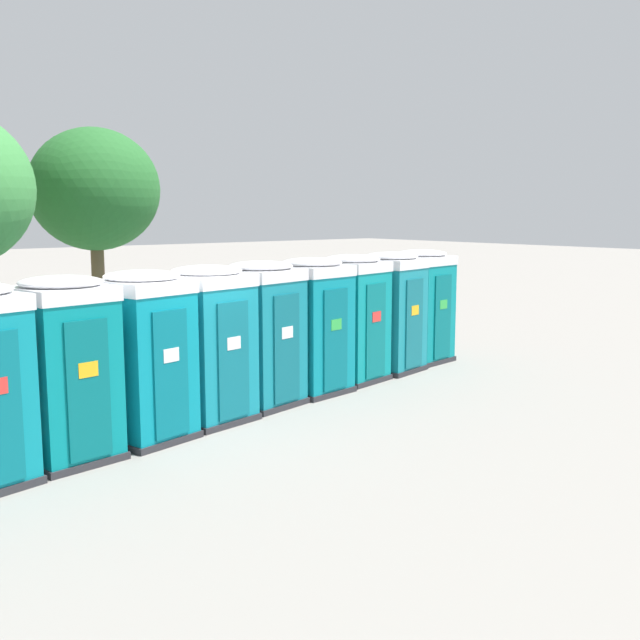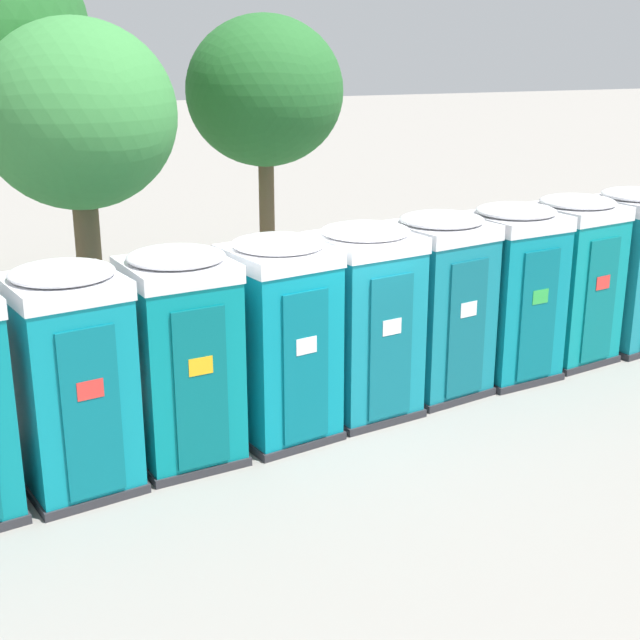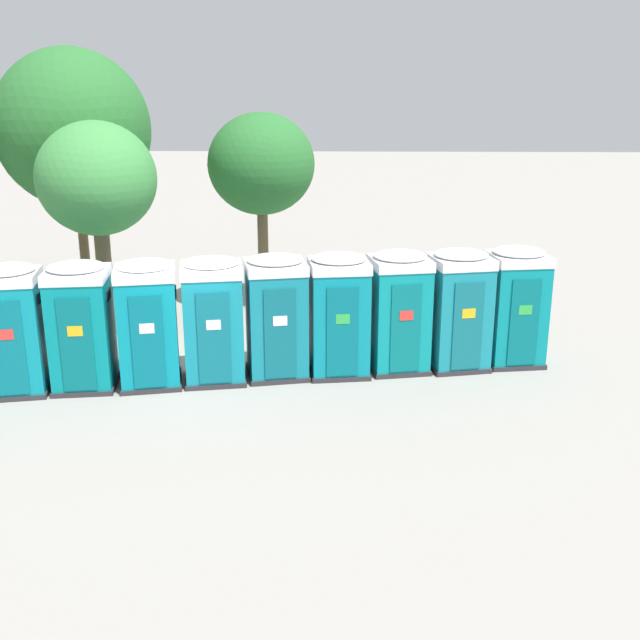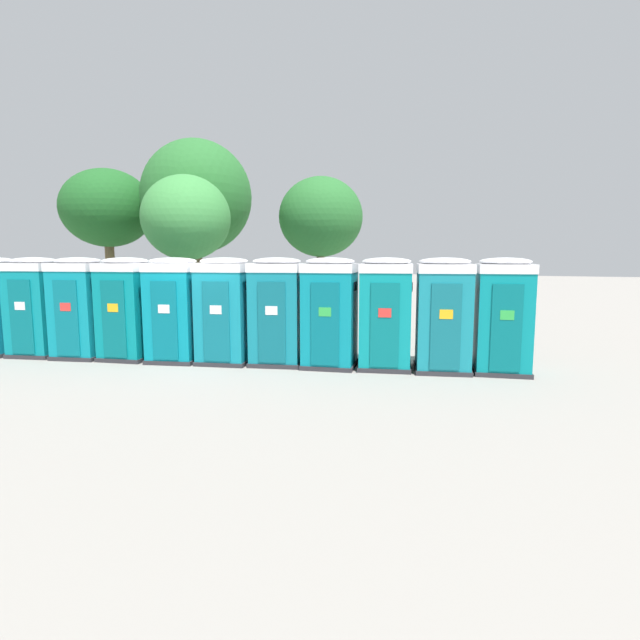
{
  "view_description": "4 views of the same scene",
  "coord_description": "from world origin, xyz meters",
  "px_view_note": "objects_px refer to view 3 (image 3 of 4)",
  "views": [
    {
      "loc": [
        -5.41,
        -10.51,
        3.38
      ],
      "look_at": [
        3.43,
        0.35,
        1.35
      ],
      "focal_mm": 42.0,
      "sensor_mm": 36.0,
      "label": 1
    },
    {
      "loc": [
        -3.84,
        -10.17,
        4.78
      ],
      "look_at": [
        0.03,
        -0.29,
        1.39
      ],
      "focal_mm": 50.0,
      "sensor_mm": 36.0,
      "label": 2
    },
    {
      "loc": [
        3.29,
        -14.44,
        5.67
      ],
      "look_at": [
        2.82,
        0.23,
        1.16
      ],
      "focal_mm": 42.0,
      "sensor_mm": 36.0,
      "label": 3
    },
    {
      "loc": [
        7.01,
        -10.55,
        2.58
      ],
      "look_at": [
        2.96,
        0.26,
        1.09
      ],
      "focal_mm": 28.0,
      "sensor_mm": 36.0,
      "label": 4
    }
  ],
  "objects_px": {
    "portapotty_6": "(213,319)",
    "portapotty_7": "(276,316)",
    "street_tree_0": "(97,181)",
    "portapotty_8": "(339,314)",
    "portapotty_11": "(515,305)",
    "street_tree_2": "(73,129)",
    "portapotty_5": "(148,323)",
    "portapotty_4": "(81,325)",
    "portapotty_3": "(13,329)",
    "portapotty_10": "(458,309)",
    "street_tree_3": "(261,165)",
    "portapotty_9": "(399,311)"
  },
  "relations": [
    {
      "from": "portapotty_3",
      "to": "portapotty_9",
      "type": "distance_m",
      "value": 7.67
    },
    {
      "from": "portapotty_3",
      "to": "street_tree_0",
      "type": "distance_m",
      "value": 4.4
    },
    {
      "from": "portapotty_4",
      "to": "street_tree_3",
      "type": "bearing_deg",
      "value": 63.22
    },
    {
      "from": "street_tree_3",
      "to": "portapotty_9",
      "type": "bearing_deg",
      "value": -54.45
    },
    {
      "from": "portapotty_5",
      "to": "street_tree_2",
      "type": "xyz_separation_m",
      "value": [
        -3.21,
        5.81,
        3.43
      ]
    },
    {
      "from": "portapotty_8",
      "to": "street_tree_3",
      "type": "xyz_separation_m",
      "value": [
        -2.07,
        4.92,
        2.54
      ]
    },
    {
      "from": "street_tree_0",
      "to": "street_tree_2",
      "type": "relative_size",
      "value": 0.75
    },
    {
      "from": "portapotty_8",
      "to": "street_tree_3",
      "type": "distance_m",
      "value": 5.91
    },
    {
      "from": "portapotty_6",
      "to": "portapotty_8",
      "type": "relative_size",
      "value": 1.0
    },
    {
      "from": "street_tree_2",
      "to": "street_tree_3",
      "type": "distance_m",
      "value": 4.99
    },
    {
      "from": "portapotty_7",
      "to": "street_tree_2",
      "type": "xyz_separation_m",
      "value": [
        -5.7,
        5.24,
        3.43
      ]
    },
    {
      "from": "street_tree_0",
      "to": "street_tree_2",
      "type": "distance_m",
      "value": 3.16
    },
    {
      "from": "portapotty_3",
      "to": "portapotty_8",
      "type": "relative_size",
      "value": 1.0
    },
    {
      "from": "portapotty_5",
      "to": "portapotty_8",
      "type": "distance_m",
      "value": 3.84
    },
    {
      "from": "portapotty_9",
      "to": "portapotty_3",
      "type": "bearing_deg",
      "value": -168.86
    },
    {
      "from": "portapotty_10",
      "to": "street_tree_2",
      "type": "height_order",
      "value": "street_tree_2"
    },
    {
      "from": "portapotty_5",
      "to": "street_tree_3",
      "type": "bearing_deg",
      "value": 73.34
    },
    {
      "from": "portapotty_11",
      "to": "portapotty_9",
      "type": "bearing_deg",
      "value": -169.14
    },
    {
      "from": "portapotty_8",
      "to": "portapotty_11",
      "type": "height_order",
      "value": "same"
    },
    {
      "from": "portapotty_5",
      "to": "street_tree_2",
      "type": "height_order",
      "value": "street_tree_2"
    },
    {
      "from": "portapotty_5",
      "to": "portapotty_6",
      "type": "distance_m",
      "value": 1.28
    },
    {
      "from": "portapotty_5",
      "to": "portapotty_6",
      "type": "bearing_deg",
      "value": 12.3
    },
    {
      "from": "street_tree_0",
      "to": "street_tree_2",
      "type": "xyz_separation_m",
      "value": [
        -1.39,
        2.66,
        1.01
      ]
    },
    {
      "from": "portapotty_4",
      "to": "street_tree_0",
      "type": "xyz_separation_m",
      "value": [
        -0.56,
        3.35,
        2.42
      ]
    },
    {
      "from": "portapotty_7",
      "to": "portapotty_4",
      "type": "bearing_deg",
      "value": -168.39
    },
    {
      "from": "portapotty_6",
      "to": "portapotty_7",
      "type": "relative_size",
      "value": 1.0
    },
    {
      "from": "portapotty_8",
      "to": "portapotty_3",
      "type": "bearing_deg",
      "value": -169.19
    },
    {
      "from": "portapotty_4",
      "to": "street_tree_2",
      "type": "bearing_deg",
      "value": 107.93
    },
    {
      "from": "street_tree_0",
      "to": "portapotty_8",
      "type": "bearing_deg",
      "value": -23.37
    },
    {
      "from": "street_tree_3",
      "to": "street_tree_2",
      "type": "bearing_deg",
      "value": 178.28
    },
    {
      "from": "street_tree_3",
      "to": "portapotty_3",
      "type": "bearing_deg",
      "value": -124.52
    },
    {
      "from": "portapotty_10",
      "to": "street_tree_3",
      "type": "height_order",
      "value": "street_tree_3"
    },
    {
      "from": "portapotty_5",
      "to": "portapotty_6",
      "type": "relative_size",
      "value": 1.0
    },
    {
      "from": "portapotty_8",
      "to": "portapotty_6",
      "type": "bearing_deg",
      "value": -169.43
    },
    {
      "from": "portapotty_6",
      "to": "portapotty_7",
      "type": "bearing_deg",
      "value": 13.57
    },
    {
      "from": "portapotty_5",
      "to": "portapotty_11",
      "type": "bearing_deg",
      "value": 11.31
    },
    {
      "from": "portapotty_4",
      "to": "portapotty_8",
      "type": "height_order",
      "value": "same"
    },
    {
      "from": "portapotty_11",
      "to": "street_tree_2",
      "type": "relative_size",
      "value": 0.38
    },
    {
      "from": "portapotty_3",
      "to": "street_tree_0",
      "type": "height_order",
      "value": "street_tree_0"
    },
    {
      "from": "portapotty_11",
      "to": "street_tree_2",
      "type": "bearing_deg",
      "value": 158.13
    },
    {
      "from": "portapotty_8",
      "to": "street_tree_2",
      "type": "distance_m",
      "value": 9.28
    },
    {
      "from": "portapotty_7",
      "to": "portapotty_6",
      "type": "bearing_deg",
      "value": -166.43
    },
    {
      "from": "portapotty_4",
      "to": "portapotty_5",
      "type": "distance_m",
      "value": 1.28
    },
    {
      "from": "portapotty_10",
      "to": "street_tree_0",
      "type": "relative_size",
      "value": 0.5
    },
    {
      "from": "portapotty_8",
      "to": "portapotty_10",
      "type": "bearing_deg",
      "value": 10.55
    },
    {
      "from": "portapotty_4",
      "to": "street_tree_2",
      "type": "relative_size",
      "value": 0.38
    },
    {
      "from": "portapotty_5",
      "to": "street_tree_0",
      "type": "xyz_separation_m",
      "value": [
        -1.82,
        3.16,
        2.42
      ]
    },
    {
      "from": "portapotty_7",
      "to": "portapotty_9",
      "type": "xyz_separation_m",
      "value": [
        2.52,
        0.45,
        0.0
      ]
    },
    {
      "from": "portapotty_11",
      "to": "street_tree_3",
      "type": "distance_m",
      "value": 7.6
    },
    {
      "from": "portapotty_5",
      "to": "portapotty_11",
      "type": "xyz_separation_m",
      "value": [
        7.52,
        1.51,
        -0.0
      ]
    }
  ]
}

